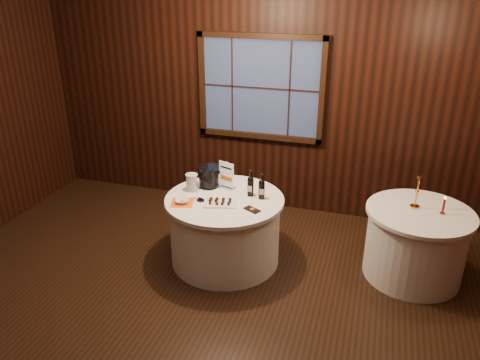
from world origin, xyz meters
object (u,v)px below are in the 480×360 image
(red_candle, at_px, (443,207))
(grape_bunch, at_px, (201,199))
(ice_bucket, at_px, (209,176))
(cracker_bowl, at_px, (182,201))
(brass_candlestick, at_px, (416,196))
(main_table, at_px, (225,229))
(port_bottle_left, at_px, (251,185))
(port_bottle_right, at_px, (262,188))
(side_table, at_px, (415,243))
(chocolate_box, at_px, (252,210))
(glass_pitcher, at_px, (192,182))
(sign_stand, at_px, (227,179))
(chocolate_plate, at_px, (220,202))

(red_candle, bearing_deg, grape_bunch, -169.99)
(ice_bucket, xyz_separation_m, cracker_bowl, (-0.13, -0.46, -0.11))
(grape_bunch, height_order, brass_candlestick, brass_candlestick)
(ice_bucket, xyz_separation_m, grape_bunch, (0.05, -0.36, -0.11))
(main_table, relative_size, port_bottle_left, 4.39)
(port_bottle_right, relative_size, brass_candlestick, 0.80)
(ice_bucket, relative_size, grape_bunch, 1.54)
(side_table, bearing_deg, ice_bucket, -178.17)
(main_table, xyz_separation_m, brass_candlestick, (1.94, 0.37, 0.51))
(chocolate_box, xyz_separation_m, cracker_bowl, (-0.75, -0.05, 0.02))
(port_bottle_right, height_order, grape_bunch, port_bottle_right)
(side_table, height_order, brass_candlestick, brass_candlestick)
(grape_bunch, bearing_deg, glass_pitcher, 131.61)
(glass_pitcher, bearing_deg, main_table, 9.26)
(glass_pitcher, distance_m, red_candle, 2.61)
(grape_bunch, bearing_deg, cracker_bowl, -149.86)
(chocolate_box, relative_size, red_candle, 0.89)
(grape_bunch, relative_size, red_candle, 0.83)
(main_table, distance_m, red_candle, 2.27)
(sign_stand, relative_size, grape_bunch, 2.04)
(chocolate_box, bearing_deg, ice_bucket, 174.89)
(chocolate_box, distance_m, glass_pitcher, 0.82)
(side_table, xyz_separation_m, brass_candlestick, (-0.06, 0.07, 0.51))
(main_table, distance_m, port_bottle_left, 0.58)
(port_bottle_left, xyz_separation_m, chocolate_box, (0.11, -0.33, -0.12))
(ice_bucket, height_order, glass_pitcher, ice_bucket)
(side_table, xyz_separation_m, grape_bunch, (-2.21, -0.43, 0.40))
(chocolate_box, relative_size, cracker_bowl, 1.16)
(sign_stand, relative_size, red_candle, 1.70)
(port_bottle_left, relative_size, chocolate_box, 1.72)
(port_bottle_left, bearing_deg, side_table, 6.47)
(sign_stand, bearing_deg, ice_bucket, -153.87)
(port_bottle_left, distance_m, chocolate_box, 0.37)
(side_table, distance_m, grape_bunch, 2.29)
(main_table, bearing_deg, glass_pitcher, 168.27)
(brass_candlestick, bearing_deg, ice_bucket, -176.38)
(grape_bunch, bearing_deg, red_candle, 10.01)
(port_bottle_left, distance_m, glass_pitcher, 0.66)
(brass_candlestick, bearing_deg, red_candle, -16.30)
(brass_candlestick, relative_size, red_candle, 1.85)
(side_table, xyz_separation_m, cracker_bowl, (-2.39, -0.54, 0.40))
(port_bottle_right, xyz_separation_m, glass_pitcher, (-0.79, -0.03, -0.03))
(side_table, height_order, red_candle, red_candle)
(port_bottle_right, bearing_deg, chocolate_box, -108.82)
(main_table, height_order, red_candle, red_candle)
(sign_stand, distance_m, port_bottle_left, 0.32)
(port_bottle_right, distance_m, chocolate_plate, 0.47)
(side_table, bearing_deg, cracker_bowl, -167.36)
(ice_bucket, xyz_separation_m, glass_pitcher, (-0.14, -0.14, -0.03))
(main_table, relative_size, grape_bunch, 8.05)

